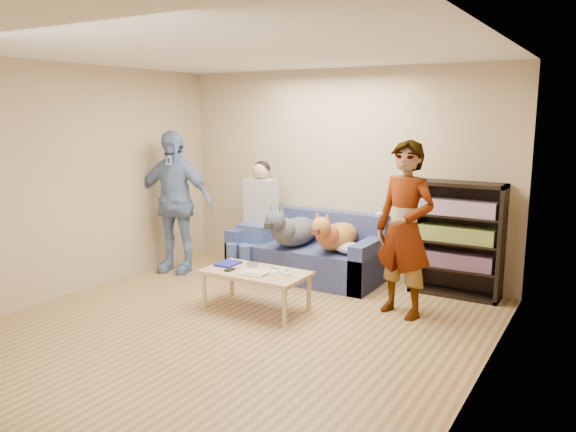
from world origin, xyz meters
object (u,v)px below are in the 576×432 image
Objects in this scene: coffee_table at (256,275)px; bookshelf at (457,237)px; person_seated at (257,213)px; person_standing_right at (405,230)px; camera_silver at (253,265)px; sofa at (307,255)px; dog_gray at (292,230)px; person_standing_left at (174,202)px; dog_tan at (335,235)px; notebook_blue at (228,264)px.

bookshelf reaches higher than coffee_table.
person_seated is 1.13× the size of bookshelf.
person_standing_right reaches higher than bookshelf.
bookshelf is (1.80, 1.45, 0.23)m from camera_silver.
dog_gray is (-0.09, -0.21, 0.35)m from sofa.
dog_gray is at bearing 2.50° from person_standing_left.
dog_gray is 1.95m from bookshelf.
coffee_table is at bearing -35.00° from person_standing_left.
person_standing_right is at bearing -28.05° from dog_tan.
person_standing_left is at bearing -165.63° from bookshelf.
sofa is 1.53× the size of dog_gray.
sofa is at bearing 8.35° from person_standing_left.
bookshelf is (1.89, 0.45, 0.05)m from dog_gray.
bookshelf is (1.80, 0.23, 0.40)m from sofa.
sofa is 0.42m from dog_gray.
coffee_table is at bearing -56.68° from person_seated.
person_seated is at bearing 179.51° from dog_tan.
dog_gray is (0.19, 1.08, 0.20)m from notebook_blue.
bookshelf reaches higher than dog_tan.
coffee_table is (0.12, -0.12, -0.07)m from camera_silver.
person_standing_right is 2.25m from person_seated.
person_seated is (-0.40, 1.16, 0.34)m from notebook_blue.
coffee_table is (0.80, -1.21, -0.40)m from person_seated.
sofa is at bearing -172.60° from bookshelf.
dog_gray is 0.96× the size of bookshelf.
notebook_blue is at bearing -143.82° from bookshelf.
camera_silver is 1.03m from dog_gray.
person_standing_right is 1.38× the size of bookshelf.
coffee_table is at bearing -136.92° from bookshelf.
person_standing_left reaches higher than dog_gray.
coffee_table is (0.12, -1.34, 0.09)m from sofa.
person_seated is at bearing 121.79° from camera_silver.
sofa is 1.66× the size of dog_tan.
dog_tan is (-1.04, 0.56, -0.28)m from person_standing_right.
camera_silver is 0.09× the size of dog_gray.
person_standing_left is 1.57m from notebook_blue.
notebook_blue is 0.23× the size of dog_tan.
person_standing_right is at bearing -16.80° from dog_gray.
person_standing_left is 1.86m from sofa.
person_standing_right is 1.00m from bookshelf.
bookshelf is at bearing 15.37° from dog_tan.
notebook_blue is 1.33m from sofa.
person_standing_right reaches higher than camera_silver.
sofa is at bearing 65.89° from dog_gray.
person_standing_left is at bearing -151.38° from person_seated.
person_standing_left is 1.41× the size of bookshelf.
dog_gray is (0.58, -0.09, -0.14)m from person_seated.
person_standing_left is 0.97× the size of sofa.
person_standing_left is 1.09m from person_seated.
bookshelf is (3.42, 0.88, -0.24)m from person_standing_left.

